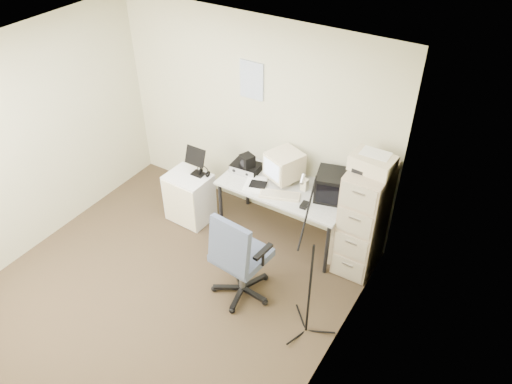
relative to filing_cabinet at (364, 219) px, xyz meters
The scene contains 23 objects.
floor 2.26m from the filing_cabinet, 136.87° to the right, with size 3.60×3.60×0.01m, color #362B1D.
ceiling 2.85m from the filing_cabinet, 136.87° to the right, with size 3.60×3.60×0.01m, color white.
wall_back 1.72m from the filing_cabinet, 168.55° to the left, with size 3.60×0.02×2.50m, color beige.
wall_left 3.74m from the filing_cabinet, 156.35° to the right, with size 0.02×3.60×2.50m, color beige.
wall_right 1.61m from the filing_cabinet, 81.54° to the right, with size 0.02×3.60×2.50m, color beige.
wall_calendar 1.97m from the filing_cabinet, 169.10° to the left, with size 0.30×0.02×0.44m, color white.
filing_cabinet is the anchor object (origin of this frame).
printer 0.73m from the filing_cabinet, 90.00° to the right, with size 0.42×0.29×0.16m, color beige.
desk 0.99m from the filing_cabinet, behind, with size 1.50×0.70×0.73m, color silver.
crt_monitor 1.06m from the filing_cabinet, behind, with size 0.34×0.36×0.37m, color beige.
crt_tv 0.50m from the filing_cabinet, 169.29° to the left, with size 0.34×0.36×0.31m, color black.
desk_speaker 0.76m from the filing_cabinet, behind, with size 0.07×0.07×0.14m, color beige.
keyboard 0.95m from the filing_cabinet, 167.19° to the right, with size 0.45×0.16×0.02m, color beige.
mouse 0.65m from the filing_cabinet, 159.35° to the right, with size 0.07×0.12×0.04m, color black.
radio_receiver 1.51m from the filing_cabinet, behind, with size 0.34×0.24×0.10m, color black.
radio_speaker 1.49m from the filing_cabinet, behind, with size 0.15×0.14×0.15m, color black.
papers 1.28m from the filing_cabinet, behind, with size 0.23×0.32×0.02m, color white.
pc_tower 0.53m from the filing_cabinet, behind, with size 0.20×0.44×0.41m, color beige.
office_chair 1.38m from the filing_cabinet, 129.85° to the right, with size 0.65×0.65×1.13m, color #3A3E4C.
side_cart 2.17m from the filing_cabinet, behind, with size 0.52×0.41×0.64m, color white.
music_stand 2.05m from the filing_cabinet, behind, with size 0.27×0.14×0.39m, color black.
headphones 1.96m from the filing_cabinet, behind, with size 0.14×0.14×0.03m, color black.
mic_stand 1.15m from the filing_cabinet, 93.18° to the right, with size 0.02×0.02×1.51m, color black.
Camera 1 is at (2.74, -2.61, 4.11)m, focal length 35.00 mm.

